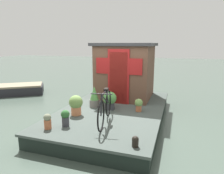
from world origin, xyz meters
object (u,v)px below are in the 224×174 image
Objects in this scene: potted_plant_mint at (76,104)px; potted_plant_lavender at (94,97)px; potted_plant_thyme at (110,100)px; mooring_bollard at (135,141)px; potted_plant_basil at (48,121)px; houseboat_cabin at (126,70)px; bicycle at (105,107)px; potted_plant_fern at (139,104)px; potted_plant_sage at (65,117)px; dinghy_boat at (16,90)px.

potted_plant_lavender is at bearing -12.50° from potted_plant_mint.
mooring_bollard is (-2.03, -1.22, -0.18)m from potted_plant_thyme.
potted_plant_basil is (-1.07, 0.18, -0.12)m from potted_plant_mint.
mooring_bollard is at bearing -162.55° from houseboat_cabin.
bicycle reaches higher than potted_plant_fern.
potted_plant_sage is 1.05× the size of potted_plant_fern.
dinghy_boat is at bearing 60.31° from potted_plant_mint.
potted_plant_lavender is at bearing 81.05° from potted_plant_thyme.
potted_plant_lavender is 3.04× the size of mooring_bollard.
potted_plant_thyme is 2.05m from potted_plant_basil.
mooring_bollard is 0.08× the size of dinghy_boat.
potted_plant_sage is at bearing -48.99° from potted_plant_basil.
potted_plant_basil is (-3.45, 0.99, -0.81)m from houseboat_cabin.
houseboat_cabin is at bearing 3.45° from bicycle.
mooring_bollard is at bearing -134.83° from bicycle.
potted_plant_sage is at bearing 121.53° from bicycle.
potted_plant_basil is at bearing 164.03° from houseboat_cabin.
potted_plant_thyme is 1.35× the size of potted_plant_sage.
potted_plant_thyme is at bearing -98.95° from potted_plant_lavender.
potted_plant_lavender is 1.66m from potted_plant_sage.
potted_plant_thyme is (1.06, 0.24, -0.10)m from bicycle.
potted_plant_sage is (-3.17, 0.67, -0.78)m from houseboat_cabin.
potted_plant_mint is at bearing 117.64° from potted_plant_fern.
potted_plant_fern is (1.13, -0.64, -0.18)m from bicycle.
bicycle is 1.40m from potted_plant_basil.
mooring_bollard is (-0.19, -2.13, -0.08)m from potted_plant_basil.
potted_plant_lavender is at bearing 39.76° from mooring_bollard.
potted_plant_sage is (-1.57, 0.59, -0.08)m from potted_plant_thyme.
mooring_bollard is at bearing -170.75° from potted_plant_fern.
potted_plant_sage is (-1.65, 0.05, -0.09)m from potted_plant_lavender.
houseboat_cabin is at bearing 27.55° from potted_plant_fern.
potted_plant_basil reaches higher than dinghy_boat.
potted_plant_sage is 1.85× the size of mooring_bollard.
dinghy_boat is at bearing 50.31° from potted_plant_basil.
potted_plant_basil is at bearing 131.01° from potted_plant_sage.
potted_plant_sage is 0.42m from potted_plant_basil.
houseboat_cabin is at bearing 17.45° from mooring_bollard.
dinghy_boat is at bearing 54.28° from potted_plant_sage.
potted_plant_sage is (-0.51, 0.83, -0.18)m from bicycle.
potted_plant_fern reaches higher than dinghy_boat.
potted_plant_sage is at bearing 168.04° from houseboat_cabin.
potted_plant_sage reaches higher than potted_plant_basil.
potted_plant_thyme is at bearing -20.77° from potted_plant_sage.
potted_plant_lavender is 0.24× the size of dinghy_boat.
potted_plant_thyme is at bearing 12.75° from bicycle.
potted_plant_mint is at bearing 136.64° from potted_plant_thyme.
houseboat_cabin reaches higher than potted_plant_fern.
dinghy_boat is (1.80, 4.86, -0.49)m from potted_plant_lavender.
mooring_bollard is (-3.64, -1.14, -0.89)m from houseboat_cabin.
bicycle is 4.70× the size of potted_plant_basil.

